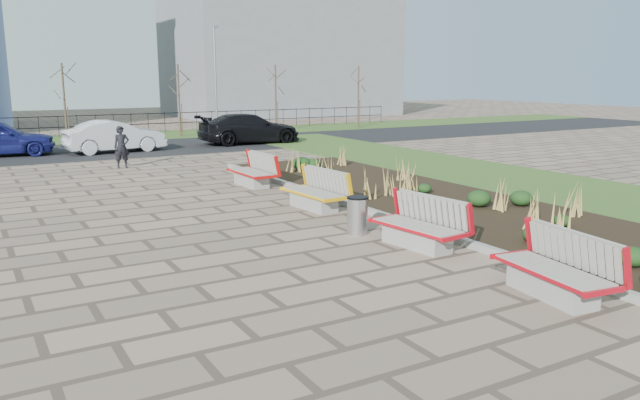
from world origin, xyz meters
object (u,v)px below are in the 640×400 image
bench_c (313,190)px  bench_d (251,170)px  bench_a (553,266)px  car_silver (115,136)px  lamp_east (216,82)px  pedestrian (122,147)px  car_black (249,129)px  litter_bin (357,216)px  bench_b (417,223)px

bench_c → bench_d: same height
bench_d → bench_a: bearing=-91.2°
car_silver → lamp_east: bearing=-57.7°
pedestrian → lamp_east: 12.82m
bench_c → car_black: size_ratio=0.40×
bench_a → bench_c: same height
bench_d → car_silver: car_silver is taller
litter_bin → car_black: bearing=73.4°
car_black → lamp_east: 5.25m
bench_b → car_black: size_ratio=0.40×
bench_d → car_silver: 11.18m
bench_c → bench_d: 3.98m
pedestrian → lamp_east: bearing=54.9°
litter_bin → lamp_east: 23.61m
bench_c → bench_d: (0.00, 3.98, 0.00)m
bench_a → bench_b: same height
car_silver → bench_b: bearing=-179.2°
bench_d → pedestrian: (-2.60, 6.01, 0.29)m
bench_a → car_silver: car_silver is taller
bench_b → bench_c: same height
car_silver → car_black: size_ratio=0.84×
bench_b → bench_d: bearing=83.5°
pedestrian → litter_bin: bearing=-78.5°
bench_a → lamp_east: 28.23m
pedestrian → lamp_east: lamp_east is taller
bench_c → lamp_east: lamp_east is taller
bench_b → lamp_east: size_ratio=0.35×
pedestrian → bench_d: bearing=-64.7°
bench_a → litter_bin: 4.86m
pedestrian → lamp_east: (7.60, 10.07, 2.25)m
bench_b → car_silver: 19.35m
litter_bin → bench_d: bearing=86.2°
litter_bin → car_silver: bearing=94.2°
lamp_east → car_black: bearing=-90.8°
bench_a → car_black: 23.45m
bench_c → car_silver: bearing=92.4°
bench_b → bench_c: (0.00, 4.25, 0.00)m
bench_a → bench_b: bearing=97.7°
bench_a → car_silver: size_ratio=0.48×
bench_c → bench_b: bearing=-94.4°
litter_bin → car_silver: (-1.32, 17.77, 0.33)m
bench_b → bench_c: bearing=83.5°
bench_a → lamp_east: size_ratio=0.35×
pedestrian → bench_c: bearing=-73.5°
bench_b → pedestrian: size_ratio=1.33×
bench_d → pedestrian: pedestrian is taller
bench_d → pedestrian: 6.56m
bench_b → litter_bin: size_ratio=2.57×
bench_d → litter_bin: size_ratio=2.57×
pedestrian → car_black: pedestrian is taller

